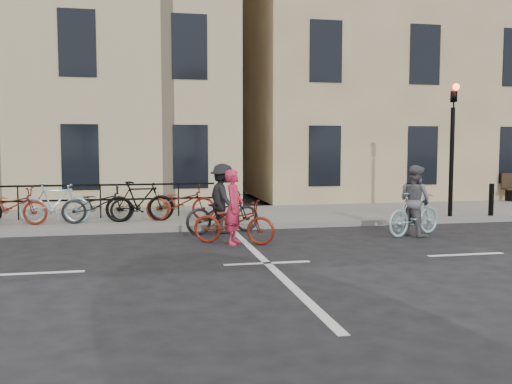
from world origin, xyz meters
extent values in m
plane|color=black|center=(0.00, 0.00, 0.00)|extent=(120.00, 120.00, 0.00)
cube|color=slate|center=(-4.00, 6.00, 0.07)|extent=(46.00, 4.00, 0.15)
cube|color=tan|center=(9.00, 13.00, 6.15)|extent=(14.00, 10.00, 12.00)
cylinder|color=black|center=(6.20, 4.35, 1.65)|extent=(0.12, 0.12, 3.00)
imported|color=black|center=(6.20, 4.35, 3.60)|extent=(0.15, 0.18, 0.90)
sphere|color=#FF0C05|center=(6.20, 4.23, 3.70)|extent=(0.18, 0.18, 0.18)
cylinder|color=black|center=(5.00, 4.25, 0.60)|extent=(0.14, 0.14, 0.90)
cylinder|color=black|center=(7.40, 4.25, 0.60)|extent=(0.14, 0.14, 0.90)
cube|color=black|center=(10.40, 7.65, 0.35)|extent=(0.06, 0.38, 0.40)
cube|color=black|center=(-4.35, 5.90, 0.62)|extent=(8.30, 0.04, 0.95)
imported|color=maroon|center=(-5.40, 5.00, 0.62)|extent=(1.80, 0.63, 0.95)
imported|color=#9BC1CA|center=(-4.35, 5.00, 0.68)|extent=(1.75, 0.49, 1.05)
imported|color=black|center=(-3.30, 5.00, 0.62)|extent=(1.80, 0.63, 0.95)
imported|color=black|center=(-2.25, 5.00, 0.68)|extent=(1.75, 0.49, 1.05)
imported|color=maroon|center=(-1.20, 5.00, 0.62)|extent=(1.80, 0.63, 0.95)
imported|color=maroon|center=(-0.26, 2.11, 0.48)|extent=(1.91, 1.32, 0.95)
imported|color=#C12242|center=(-0.26, 2.11, 0.81)|extent=(0.59, 0.70, 1.61)
imported|color=#9BC1CA|center=(4.07, 2.31, 0.52)|extent=(1.78, 1.13, 1.04)
imported|color=#59595E|center=(4.07, 2.31, 0.83)|extent=(0.90, 0.99, 1.67)
imported|color=black|center=(-0.29, 3.60, 0.50)|extent=(2.01, 1.14, 1.00)
imported|color=black|center=(-0.29, 3.60, 0.85)|extent=(0.89, 1.22, 1.69)
camera|label=1|loc=(-2.25, -9.98, 2.20)|focal=40.00mm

